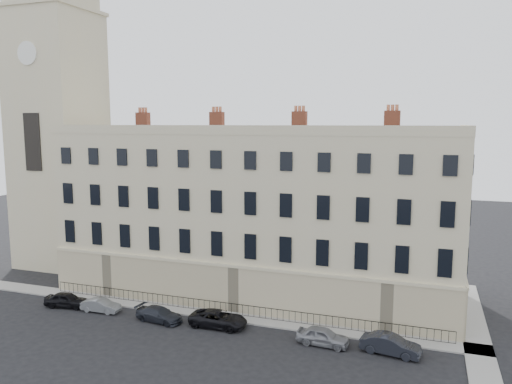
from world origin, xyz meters
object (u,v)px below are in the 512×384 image
(car_b, at_px, (101,305))
(car_e, at_px, (323,336))
(car_a, at_px, (67,300))
(car_f, at_px, (391,345))
(car_d, at_px, (218,319))
(car_c, at_px, (159,314))

(car_b, bearing_deg, car_e, -92.99)
(car_a, relative_size, car_f, 0.91)
(car_b, height_order, car_f, car_f)
(car_d, height_order, car_e, car_e)
(car_b, height_order, car_d, car_d)
(car_e, distance_m, car_f, 4.75)
(car_b, distance_m, car_e, 19.19)
(car_d, bearing_deg, car_a, 91.13)
(car_e, bearing_deg, car_c, 93.62)
(car_c, bearing_deg, car_f, -82.60)
(car_a, height_order, car_d, car_a)
(car_d, xyz_separation_m, car_e, (8.47, -0.54, 0.01))
(car_a, distance_m, car_e, 22.72)
(car_e, relative_size, car_f, 0.93)
(car_a, height_order, car_c, car_a)
(car_e, bearing_deg, car_f, -85.31)
(car_b, distance_m, car_d, 10.73)
(car_a, bearing_deg, car_c, -100.34)
(car_a, relative_size, car_d, 0.82)
(car_a, distance_m, car_d, 14.25)
(car_b, relative_size, car_c, 0.84)
(car_d, bearing_deg, car_f, -92.42)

